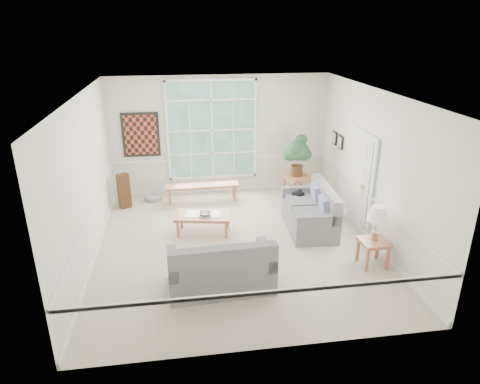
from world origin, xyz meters
The scene contains 24 objects.
floor centered at (0.00, 0.00, -0.01)m, with size 5.50×6.00×0.01m, color #B6A99B.
ceiling centered at (0.00, 0.00, 3.00)m, with size 5.50×6.00×0.02m, color white.
wall_back centered at (0.00, 3.00, 1.50)m, with size 5.50×0.02×3.00m, color silver.
wall_front centered at (0.00, -3.00, 1.50)m, with size 5.50×0.02×3.00m, color silver.
wall_left centered at (-2.75, 0.00, 1.50)m, with size 0.02×6.00×3.00m, color silver.
wall_right centered at (2.75, 0.00, 1.50)m, with size 0.02×6.00×3.00m, color silver.
window_back centered at (-0.20, 2.96, 1.65)m, with size 2.30×0.08×2.40m, color white.
entry_door centered at (2.71, 0.60, 1.05)m, with size 0.08×0.90×2.10m, color white.
door_sidelight centered at (2.71, -0.03, 1.15)m, with size 0.08×0.26×1.90m, color white.
wall_art centered at (-1.95, 2.95, 1.60)m, with size 0.90×0.06×1.10m, color maroon.
wall_frame_near centered at (2.71, 1.75, 1.55)m, with size 0.04×0.26×0.32m, color black.
wall_frame_far centered at (2.71, 2.15, 1.55)m, with size 0.04×0.26×0.32m, color black.
loveseat_right centered at (1.64, 0.52, 0.47)m, with size 0.90×1.74×0.94m, color slate.
loveseat_front centered at (-0.47, -1.43, 0.47)m, with size 1.73×0.89×0.93m, color slate.
coffee_table centered at (-0.63, 0.62, 0.21)m, with size 1.14×0.62×0.43m, color #AD6440.
pewter_bowl centered at (-0.58, 0.57, 0.46)m, with size 0.30×0.30×0.07m, color #A2A2A8.
window_bench centered at (-0.52, 2.37, 0.21)m, with size 1.82×0.35×0.42m, color #AD6440.
end_table centered at (1.86, 2.19, 0.29)m, with size 0.59×0.59×0.59m, color #AD6440.
houseplant centered at (1.84, 2.26, 1.11)m, with size 0.61×0.61×1.05m, color #26512E, non-canonical shape.
side_table centered at (2.35, -1.14, 0.25)m, with size 0.49×0.49×0.50m, color #AD6440.
table_lamp centered at (2.37, -1.09, 0.83)m, with size 0.38×0.38×0.65m, color white, non-canonical shape.
pet_bed centered at (-1.74, 2.59, 0.06)m, with size 0.43×0.43×0.13m, color gray.
floor_speaker centered at (-2.40, 2.24, 0.42)m, with size 0.26×0.21×0.85m, color #442713.
cat centered at (1.57, 1.14, 0.55)m, with size 0.30×0.21×0.14m, color black.
Camera 1 is at (-1.06, -7.54, 4.15)m, focal length 32.00 mm.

